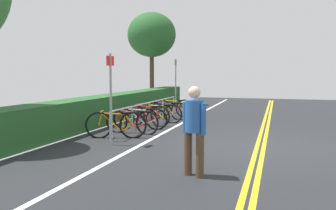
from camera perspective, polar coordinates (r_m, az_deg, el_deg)
name	(u,v)px	position (r m, az deg, el deg)	size (l,w,h in m)	color
ground_plane	(261,146)	(9.37, 14.54, -6.32)	(33.08, 10.16, 0.05)	#232628
centre_line_yellow_inner	(264,145)	(9.36, 15.03, -6.17)	(29.77, 0.10, 0.00)	gold
centre_line_yellow_outer	(258,145)	(9.37, 14.05, -6.14)	(29.77, 0.10, 0.00)	gold
bike_lane_stripe_white	(152,139)	(9.91, -2.49, -5.37)	(29.77, 0.12, 0.00)	white
bike_rack	(149,108)	(12.29, -3.00, -0.46)	(6.05, 0.05, 0.81)	#9EA0A5
bicycle_0	(116,125)	(10.07, -8.28, -3.13)	(0.61, 1.66, 0.79)	black
bicycle_1	(132,122)	(10.74, -5.78, -2.67)	(0.46, 1.75, 0.76)	black
bicycle_2	(140,119)	(11.53, -4.43, -2.17)	(0.46, 1.77, 0.73)	black
bicycle_3	(148,115)	(12.27, -3.24, -1.64)	(0.52, 1.71, 0.76)	black
bicycle_4	(159,113)	(13.02, -1.46, -1.33)	(0.46, 1.75, 0.72)	black
bicycle_5	(167,111)	(13.86, -0.17, -0.92)	(0.46, 1.72, 0.73)	black
bicycle_6	(173,108)	(14.64, 0.84, -0.50)	(0.46, 1.70, 0.77)	black
pedestrian	(194,125)	(6.26, 4.18, -3.23)	(0.32, 0.45, 1.59)	#4C3826
sign_post_near	(111,90)	(9.01, -9.10, 2.30)	(0.36, 0.06, 2.29)	gray
sign_post_far	(176,81)	(16.16, 1.23, 3.91)	(0.36, 0.08, 2.43)	gray
hedge_backdrop	(119,106)	(14.38, -7.77, -0.14)	(15.00, 0.94, 0.98)	#235626
tree_mid	(152,35)	(20.42, -2.61, 11.04)	(2.70, 2.70, 5.16)	#473323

